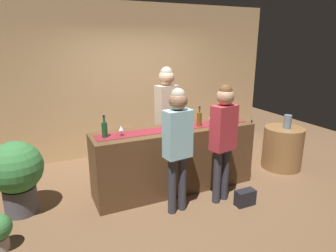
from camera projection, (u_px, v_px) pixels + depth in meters
name	position (u px, v px, depth m)	size (l,w,h in m)	color
ground_plane	(175.00, 188.00, 4.57)	(10.00, 10.00, 0.00)	brown
back_wall	(133.00, 80.00, 5.83)	(6.00, 0.12, 2.90)	tan
bar_counter	(175.00, 159.00, 4.44)	(2.44, 0.60, 0.96)	#543821
counter_runner_cloth	(175.00, 128.00, 4.31)	(2.32, 0.28, 0.01)	maroon
wine_bottle_clear	(174.00, 122.00, 4.21)	(0.07, 0.07, 0.30)	#B2C6C1
wine_bottle_amber	(199.00, 119.00, 4.39)	(0.07, 0.07, 0.30)	brown
wine_bottle_green	(105.00, 129.00, 3.87)	(0.07, 0.07, 0.30)	#194723
wine_glass_near_customer	(188.00, 120.00, 4.36)	(0.07, 0.07, 0.14)	silver
wine_glass_mid_counter	(121.00, 128.00, 3.93)	(0.07, 0.07, 0.14)	silver
wine_glass_far_end	(211.00, 117.00, 4.54)	(0.07, 0.07, 0.14)	silver
bartender	(166.00, 108.00, 4.82)	(0.38, 0.27, 1.80)	#26262B
customer_sipping	(223.00, 132.00, 3.94)	(0.37, 0.27, 1.65)	#33333D
customer_browsing	(178.00, 139.00, 3.68)	(0.36, 0.24, 1.65)	#33333D
round_side_table	(283.00, 148.00, 5.23)	(0.68, 0.68, 0.74)	olive
vase_on_side_table	(288.00, 122.00, 5.04)	(0.13, 0.13, 0.24)	slate
potted_plant_tall	(17.00, 173.00, 3.77)	(0.67, 0.67, 0.98)	#4C4C51
handbag	(245.00, 198.00, 4.07)	(0.28, 0.14, 0.22)	black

